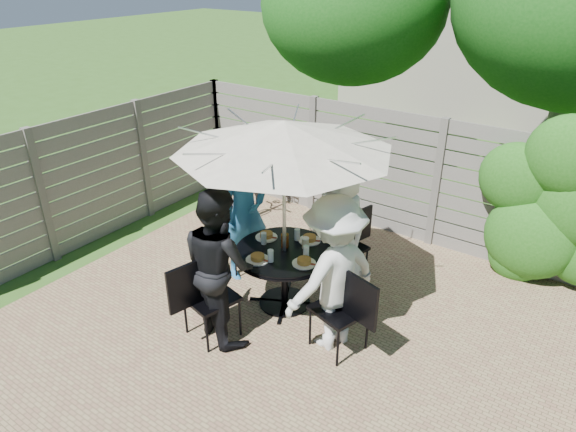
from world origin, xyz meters
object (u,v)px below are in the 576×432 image
Objects in this scene: chair_front at (211,313)px; plate_front at (258,258)px; chair_back at (346,259)px; chair_right at (340,325)px; plate_left at (266,236)px; umbrella at (284,136)px; glass_right at (306,251)px; person_front at (219,265)px; glass_left at (264,238)px; chair_left at (241,252)px; bicycle at (272,185)px; person_right at (333,275)px; glass_back at (297,235)px; syrup_jug at (285,241)px; person_back at (340,223)px; glass_front at (271,256)px; plate_back at (310,239)px; person_left at (245,212)px; patio_table at (284,267)px; coffee_cup at (305,243)px; plate_right at (304,262)px.

chair_front is 0.76m from plate_front.
chair_back is 1.93m from chair_front.
chair_right reaches higher than plate_front.
chair_right is at bearing -18.57° from plate_left.
umbrella is 20.82× the size of glass_right.
person_front reaches higher than glass_left.
glass_right is at bearing -18.65° from chair_front.
bicycle is (-0.73, 1.66, 0.20)m from chair_left.
person_right is 0.58m from glass_right.
syrup_jug reaches higher than glass_back.
person_front is at bearing -53.78° from bicycle.
bicycle is at bearing 123.49° from plate_front.
person_back is 1.09m from glass_front.
glass_front is at bearing 14.48° from chair_right.
glass_front reaches higher than chair_left.
bicycle reaches higher than plate_back.
person_left is 0.97m from glass_front.
syrup_jug is (-0.16, -0.27, 0.06)m from plate_back.
person_front is at bearing -119.02° from glass_front.
patio_table is at bearing -90.00° from person_front.
glass_left is 0.40m from glass_front.
person_back is 1.39m from chair_left.
person_left is 0.91m from plate_front.
chair_left is at bearing 152.84° from glass_left.
umbrella reaches higher than plate_front.
patio_table is 11.87× the size of coffee_cup.
plate_left is at bearing -90.00° from person_left.
plate_right is at bearing 26.40° from plate_front.
glass_front is at bearing -84.50° from person_back.
person_front is at bearing -4.09° from chair_back.
chair_back is at bearing 71.45° from plate_front.
glass_left is (-0.62, 0.10, 0.05)m from plate_right.
plate_right is at bearing -63.60° from plate_back.
glass_back is at bearing -0.15° from chair_front.
glass_left and glass_front have the same top height.
person_left is 0.91m from plate_back.
plate_right is 2.17× the size of coffee_cup.
chair_front reaches higher than glass_front.
plate_back is at bearing -22.71° from chair_right.
person_front is 12.19× the size of glass_back.
person_right is 0.77m from glass_front.
glass_left is at bearing -176.60° from umbrella.
chair_right is at bearing 40.98° from chair_back.
person_back is at bearing 71.40° from patio_table.
glass_right is (0.56, 0.03, 0.00)m from glass_left.
glass_left is at bearing 138.40° from glass_front.
syrup_jug is at bearing -93.22° from person_right.
glass_front reaches higher than plate_left.
person_front is 0.97m from glass_right.
umbrella is at bearing -4.06° from chair_back.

